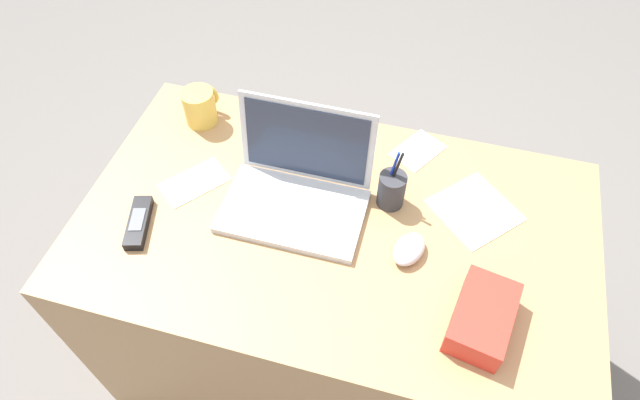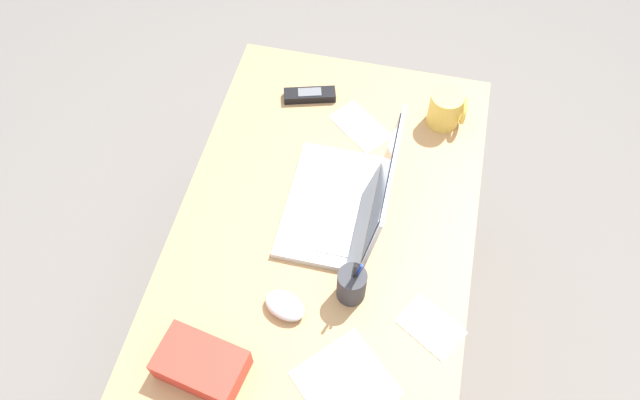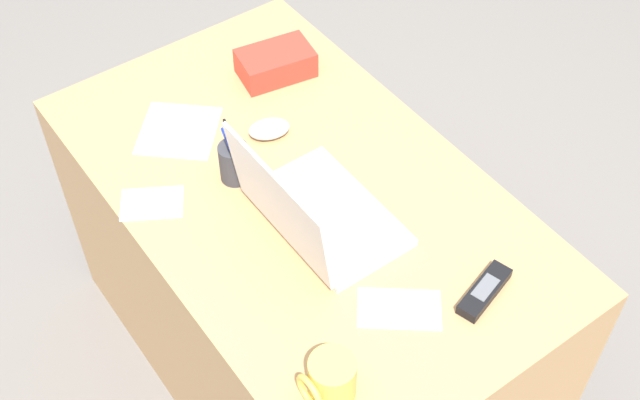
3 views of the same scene
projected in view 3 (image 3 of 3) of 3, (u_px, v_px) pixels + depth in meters
ground_plane at (305, 360)px, 2.45m from camera, size 6.00×6.00×0.00m
desk at (303, 285)px, 2.18m from camera, size 1.25×0.74×0.74m
laptop at (312, 212)px, 1.79m from camera, size 0.34×0.25×0.24m
computer_mouse at (269, 129)px, 2.00m from camera, size 0.09×0.11×0.04m
coffee_mug_white at (330, 380)px, 1.52m from camera, size 0.09×0.10×0.10m
cordless_phone at (485, 291)px, 1.70m from camera, size 0.08×0.15×0.03m
pen_holder at (234, 162)px, 1.89m from camera, size 0.07×0.07×0.17m
snack_bag at (276, 63)px, 2.14m from camera, size 0.14×0.20×0.07m
paper_note_near_laptop at (152, 203)px, 1.87m from camera, size 0.15×0.16×0.00m
paper_note_left at (179, 131)px, 2.02m from camera, size 0.25×0.25×0.00m
paper_note_right at (399, 309)px, 1.69m from camera, size 0.18×0.19×0.00m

